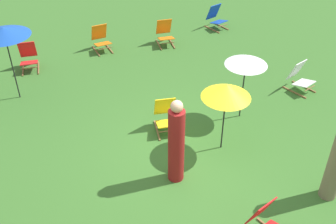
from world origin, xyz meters
name	(u,v)px	position (x,y,z in m)	size (l,w,h in m)	color
ground_plane	(192,159)	(0.00, 0.00, 0.00)	(40.00, 40.00, 0.00)	#386B28
deckchair_1	(165,34)	(1.93, 5.33, 0.37)	(0.62, 0.84, 0.83)	olive
deckchair_2	(216,18)	(4.10, 5.69, 0.37)	(0.62, 0.84, 0.83)	olive
deckchair_3	(101,39)	(-0.06, 5.86, 0.37)	(0.48, 0.76, 0.83)	olive
deckchair_4	(166,116)	(-0.04, 1.24, 0.37)	(0.66, 0.86, 0.83)	olive
deckchair_5	(28,57)	(-2.36, 5.63, 0.37)	(0.62, 0.84, 0.83)	olive
deckchair_6	(300,78)	(3.97, 1.22, 0.37)	(0.65, 0.85, 0.83)	olive
deckchair_8	(266,223)	(0.14, -2.33, 0.37)	(0.63, 0.85, 0.83)	olive
umbrella_0	(4,32)	(-2.93, 4.19, 1.88)	(1.26, 1.26, 1.99)	black
umbrella_1	(226,91)	(0.77, 0.07, 1.51)	(1.04, 1.04, 1.67)	black
umbrella_2	(246,61)	(1.84, 0.89, 1.56)	(0.99, 0.99, 1.67)	black
person_1	(176,144)	(-0.57, -0.32, 0.91)	(0.46, 0.46, 1.90)	maroon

